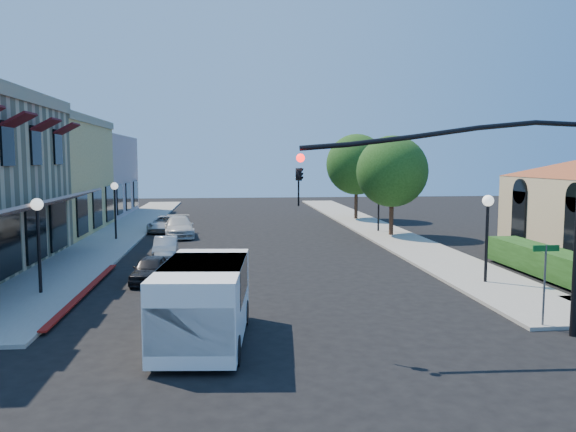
{
  "coord_description": "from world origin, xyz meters",
  "views": [
    {
      "loc": [
        -1.66,
        -12.97,
        4.97
      ],
      "look_at": [
        0.84,
        10.26,
        2.6
      ],
      "focal_mm": 35.0,
      "sensor_mm": 36.0,
      "label": 1
    }
  ],
  "objects": [
    {
      "name": "ground",
      "position": [
        0.0,
        0.0,
        0.0
      ],
      "size": [
        120.0,
        120.0,
        0.0
      ],
      "primitive_type": "plane",
      "color": "black",
      "rests_on": "ground"
    },
    {
      "name": "sidewalk_left",
      "position": [
        -8.75,
        27.0,
        0.06
      ],
      "size": [
        3.5,
        50.0,
        0.12
      ],
      "primitive_type": "cube",
      "color": "gray",
      "rests_on": "ground"
    },
    {
      "name": "sidewalk_right",
      "position": [
        8.75,
        27.0,
        0.06
      ],
      "size": [
        3.5,
        50.0,
        0.12
      ],
      "primitive_type": "cube",
      "color": "gray",
      "rests_on": "ground"
    },
    {
      "name": "curb_red_strip",
      "position": [
        -6.9,
        8.0,
        0.0
      ],
      "size": [
        0.25,
        10.0,
        0.06
      ],
      "primitive_type": "cube",
      "color": "maroon",
      "rests_on": "ground"
    },
    {
      "name": "yellow_stucco_building",
      "position": [
        -15.5,
        26.0,
        3.8
      ],
      "size": [
        10.0,
        12.0,
        7.6
      ],
      "primitive_type": "cube",
      "color": "tan",
      "rests_on": "ground"
    },
    {
      "name": "pink_stucco_building",
      "position": [
        -15.5,
        38.0,
        3.5
      ],
      "size": [
        10.0,
        12.0,
        7.0
      ],
      "primitive_type": "cube",
      "color": "#C19992",
      "rests_on": "ground"
    },
    {
      "name": "hedge",
      "position": [
        11.7,
        9.0,
        0.0
      ],
      "size": [
        1.4,
        8.0,
        1.1
      ],
      "primitive_type": "cube",
      "color": "#1A3D11",
      "rests_on": "ground"
    },
    {
      "name": "street_tree_a",
      "position": [
        8.8,
        22.0,
        4.19
      ],
      "size": [
        4.56,
        4.56,
        6.48
      ],
      "color": "#341F15",
      "rests_on": "ground"
    },
    {
      "name": "street_tree_b",
      "position": [
        8.8,
        32.0,
        4.54
      ],
      "size": [
        4.94,
        4.94,
        7.02
      ],
      "color": "#341F15",
      "rests_on": "ground"
    },
    {
      "name": "signal_mast_arm",
      "position": [
        5.86,
        1.5,
        4.09
      ],
      "size": [
        8.01,
        0.39,
        6.0
      ],
      "color": "black",
      "rests_on": "ground"
    },
    {
      "name": "street_name_sign",
      "position": [
        7.5,
        2.2,
        1.7
      ],
      "size": [
        0.8,
        0.06,
        2.5
      ],
      "color": "#595B5E",
      "rests_on": "ground"
    },
    {
      "name": "lamppost_left_near",
      "position": [
        -8.5,
        8.0,
        2.74
      ],
      "size": [
        0.44,
        0.44,
        3.57
      ],
      "color": "black",
      "rests_on": "ground"
    },
    {
      "name": "lamppost_left_far",
      "position": [
        -8.5,
        22.0,
        2.74
      ],
      "size": [
        0.44,
        0.44,
        3.57
      ],
      "color": "black",
      "rests_on": "ground"
    },
    {
      "name": "lamppost_right_near",
      "position": [
        8.5,
        8.0,
        2.74
      ],
      "size": [
        0.44,
        0.44,
        3.57
      ],
      "color": "black",
      "rests_on": "ground"
    },
    {
      "name": "lamppost_right_far",
      "position": [
        8.5,
        24.0,
        2.74
      ],
      "size": [
        0.44,
        0.44,
        3.57
      ],
      "color": "black",
      "rests_on": "ground"
    },
    {
      "name": "white_van",
      "position": [
        -2.34,
        1.95,
        1.26
      ],
      "size": [
        2.59,
        5.11,
        2.18
      ],
      "color": "white",
      "rests_on": "ground"
    },
    {
      "name": "parked_car_a",
      "position": [
        -4.8,
        9.89,
        0.53
      ],
      "size": [
        1.54,
        3.2,
        1.05
      ],
      "primitive_type": "imported",
      "rotation": [
        0.0,
        0.0,
        -0.1
      ],
      "color": "black",
      "rests_on": "ground"
    },
    {
      "name": "parked_car_b",
      "position": [
        -4.8,
        15.47,
        0.53
      ],
      "size": [
        1.29,
        3.3,
        1.07
      ],
      "primitive_type": "imported",
      "rotation": [
        0.0,
        0.0,
        0.05
      ],
      "color": "#96999A",
      "rests_on": "ground"
    },
    {
      "name": "parked_car_c",
      "position": [
        -4.8,
        23.31,
        0.64
      ],
      "size": [
        2.31,
        4.61,
        1.29
      ],
      "primitive_type": "imported",
      "rotation": [
        0.0,
        0.0,
        0.12
      ],
      "color": "beige",
      "rests_on": "ground"
    },
    {
      "name": "parked_car_d",
      "position": [
        -6.0,
        26.0,
        0.54
      ],
      "size": [
        2.22,
        4.09,
        1.09
      ],
      "primitive_type": "imported",
      "rotation": [
        0.0,
        0.0,
        -0.11
      ],
      "color": "#ABADB1",
      "rests_on": "ground"
    }
  ]
}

